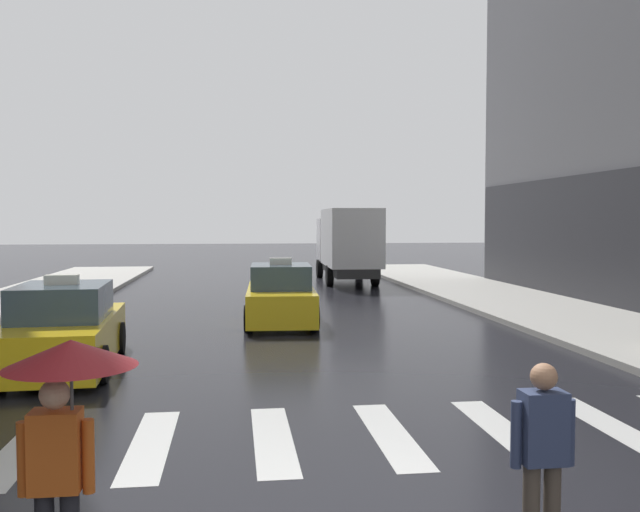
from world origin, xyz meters
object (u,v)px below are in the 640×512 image
(box_truck, at_px, (348,242))
(pedestrian_plain_coat, at_px, (543,449))
(taxi_second, at_px, (281,297))
(taxi_lead, at_px, (64,331))
(pedestrian_with_umbrella, at_px, (66,397))

(box_truck, distance_m, pedestrian_plain_coat, 25.21)
(taxi_second, height_order, box_truck, box_truck)
(box_truck, bearing_deg, taxi_lead, -116.16)
(taxi_lead, xyz_separation_m, taxi_second, (4.49, 5.28, 0.00))
(taxi_lead, bearing_deg, taxi_second, 49.60)
(box_truck, relative_size, pedestrian_plain_coat, 4.61)
(box_truck, relative_size, pedestrian_with_umbrella, 3.92)
(taxi_second, bearing_deg, taxi_lead, -130.40)
(pedestrian_plain_coat, bearing_deg, pedestrian_with_umbrella, -178.77)
(box_truck, xyz_separation_m, pedestrian_with_umbrella, (-6.37, -25.14, -0.34))
(taxi_lead, distance_m, pedestrian_plain_coat, 9.87)
(taxi_second, relative_size, pedestrian_with_umbrella, 2.38)
(taxi_lead, height_order, taxi_second, same)
(pedestrian_plain_coat, bearing_deg, box_truck, 84.00)
(box_truck, height_order, pedestrian_plain_coat, box_truck)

